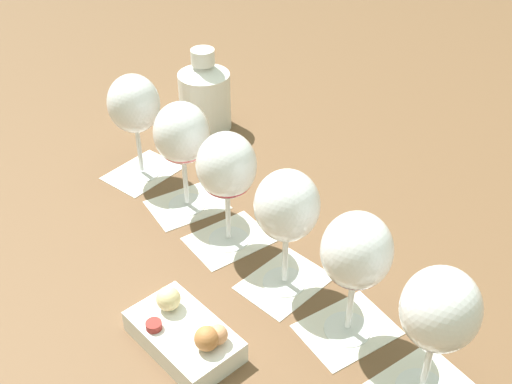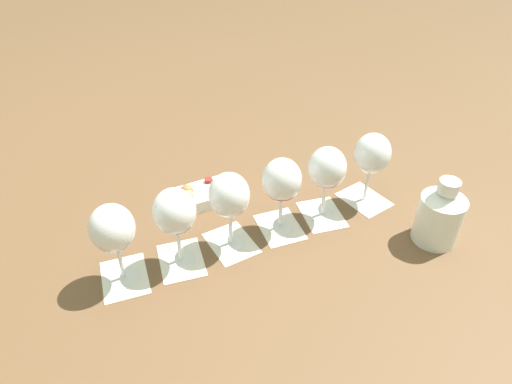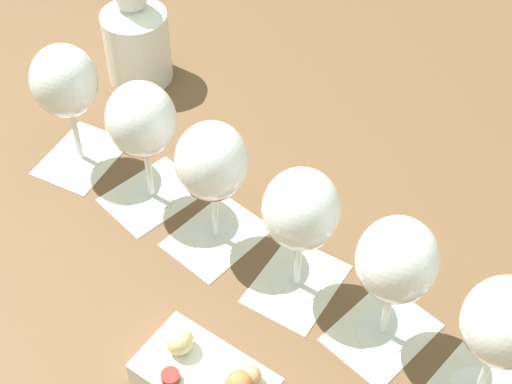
{
  "view_description": "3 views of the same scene",
  "coord_description": "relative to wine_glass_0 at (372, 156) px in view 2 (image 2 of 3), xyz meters",
  "views": [
    {
      "loc": [
        0.07,
        -0.69,
        0.63
      ],
      "look_at": [
        -0.0,
        -0.0,
        0.12
      ],
      "focal_mm": 45.0,
      "sensor_mm": 36.0,
      "label": 1
    },
    {
      "loc": [
        0.7,
        0.27,
        0.7
      ],
      "look_at": [
        -0.0,
        -0.0,
        0.12
      ],
      "focal_mm": 32.0,
      "sensor_mm": 36.0,
      "label": 2
    },
    {
      "loc": [
        -0.07,
        -0.59,
        0.76
      ],
      "look_at": [
        -0.0,
        -0.0,
        0.12
      ],
      "focal_mm": 55.0,
      "sensor_mm": 36.0,
      "label": 3
    }
  ],
  "objects": [
    {
      "name": "wine_glass_1",
      "position": [
        0.09,
        -0.08,
        -0.0
      ],
      "size": [
        0.09,
        0.09,
        0.18
      ],
      "color": "white",
      "rests_on": "tasting_card_1"
    },
    {
      "name": "tasting_card_0",
      "position": [
        -0.0,
        -0.0,
        -0.13
      ],
      "size": [
        0.14,
        0.15,
        0.0
      ],
      "color": "silver",
      "rests_on": "ground_plane"
    },
    {
      "name": "tasting_card_1",
      "position": [
        0.09,
        -0.08,
        -0.13
      ],
      "size": [
        0.15,
        0.14,
        0.0
      ],
      "color": "silver",
      "rests_on": "ground_plane"
    },
    {
      "name": "ground_plane",
      "position": [
        0.22,
        -0.2,
        -0.13
      ],
      "size": [
        8.0,
        8.0,
        0.0
      ],
      "primitive_type": "plane",
      "color": "brown"
    },
    {
      "name": "tasting_card_2",
      "position": [
        0.17,
        -0.16,
        -0.13
      ],
      "size": [
        0.15,
        0.14,
        0.0
      ],
      "color": "silver",
      "rests_on": "ground_plane"
    },
    {
      "name": "tasting_card_5",
      "position": [
        0.43,
        -0.41,
        -0.13
      ],
      "size": [
        0.15,
        0.14,
        0.0
      ],
      "color": "silver",
      "rests_on": "ground_plane"
    },
    {
      "name": "wine_glass_4",
      "position": [
        0.35,
        -0.32,
        -0.0
      ],
      "size": [
        0.09,
        0.09,
        0.18
      ],
      "color": "white",
      "rests_on": "tasting_card_4"
    },
    {
      "name": "ceramic_vase",
      "position": [
        0.08,
        0.17,
        -0.06
      ],
      "size": [
        0.1,
        0.1,
        0.16
      ],
      "color": "white",
      "rests_on": "ground_plane"
    },
    {
      "name": "wine_glass_5",
      "position": [
        0.43,
        -0.41,
        -0.0
      ],
      "size": [
        0.09,
        0.09,
        0.18
      ],
      "color": "white",
      "rests_on": "tasting_card_5"
    },
    {
      "name": "tasting_card_3",
      "position": [
        0.26,
        -0.25,
        -0.13
      ],
      "size": [
        0.14,
        0.15,
        0.0
      ],
      "color": "silver",
      "rests_on": "ground_plane"
    },
    {
      "name": "wine_glass_3",
      "position": [
        0.26,
        -0.25,
        0.0
      ],
      "size": [
        0.09,
        0.09,
        0.18
      ],
      "color": "white",
      "rests_on": "tasting_card_3"
    },
    {
      "name": "tasting_card_4",
      "position": [
        0.35,
        -0.32,
        -0.13
      ],
      "size": [
        0.15,
        0.14,
        0.0
      ],
      "color": "silver",
      "rests_on": "ground_plane"
    },
    {
      "name": "snack_dish",
      "position": [
        0.15,
        -0.37,
        -0.11
      ],
      "size": [
        0.16,
        0.16,
        0.06
      ],
      "color": "white",
      "rests_on": "ground_plane"
    },
    {
      "name": "wine_glass_0",
      "position": [
        0.0,
        0.0,
        0.0
      ],
      "size": [
        0.09,
        0.09,
        0.18
      ],
      "color": "white",
      "rests_on": "tasting_card_0"
    },
    {
      "name": "wine_glass_2",
      "position": [
        0.17,
        -0.16,
        -0.0
      ],
      "size": [
        0.09,
        0.09,
        0.18
      ],
      "color": "white",
      "rests_on": "tasting_card_2"
    }
  ]
}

